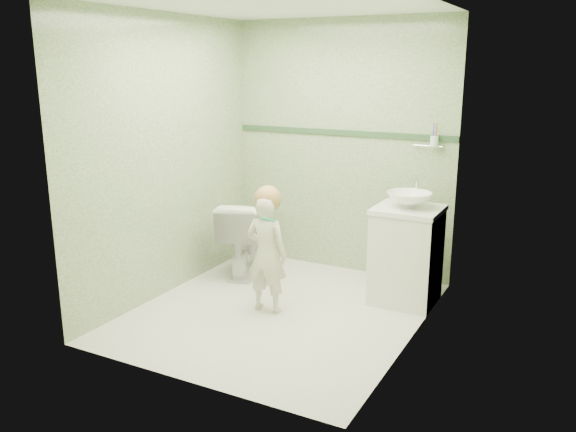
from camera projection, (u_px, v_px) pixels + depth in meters
The scene contains 12 objects.
ground at pixel (280, 311), 4.86m from camera, with size 2.50×2.50×0.00m, color beige.
room_shell at pixel (279, 168), 4.56m from camera, with size 2.50×2.54×2.40m.
trim_stripe at pixel (341, 133), 5.59m from camera, with size 2.20×0.02×0.05m, color #2E4E2F.
vanity at pixel (406, 257), 4.98m from camera, with size 0.52×0.50×0.80m, color silver.
counter at pixel (409, 210), 4.88m from camera, with size 0.54×0.52×0.04m, color white.
basin at pixel (409, 200), 4.86m from camera, with size 0.37×0.37×0.13m, color white.
faucet at pixel (416, 186), 5.00m from camera, with size 0.03×0.13×0.18m.
cup_holder at pixel (434, 141), 5.14m from camera, with size 0.26×0.07×0.21m.
toilet at pixel (245, 237), 5.67m from camera, with size 0.41×0.72×0.73m, color white.
toddler at pixel (267, 254), 4.77m from camera, with size 0.36×0.23×0.97m, color beige.
hair_cap at pixel (268, 199), 4.68m from camera, with size 0.22×0.22×0.22m, color #AA7D45.
teal_toothbrush at pixel (267, 219), 4.55m from camera, with size 0.11×0.13×0.08m.
Camera 1 is at (2.16, -3.96, 1.97)m, focal length 36.79 mm.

